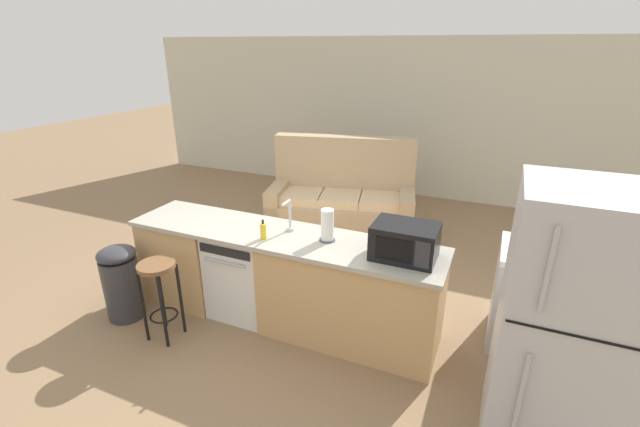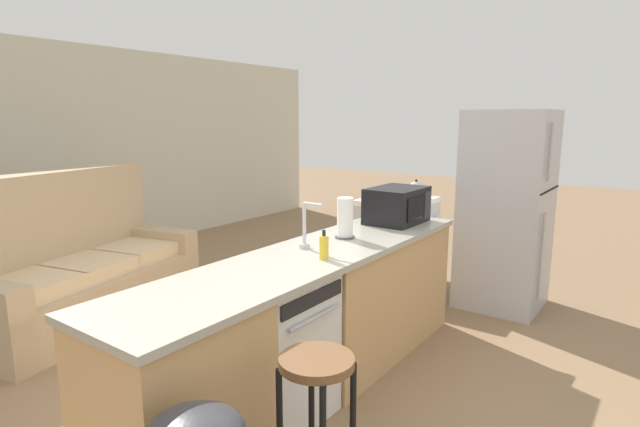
{
  "view_description": "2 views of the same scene",
  "coord_description": "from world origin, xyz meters",
  "px_view_note": "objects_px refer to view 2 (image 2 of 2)",
  "views": [
    {
      "loc": [
        1.86,
        -3.04,
        2.48
      ],
      "look_at": [
        0.29,
        0.57,
        0.91
      ],
      "focal_mm": 24.0,
      "sensor_mm": 36.0,
      "label": 1
    },
    {
      "loc": [
        -2.25,
        -1.79,
        1.72
      ],
      "look_at": [
        0.62,
        0.28,
        1.04
      ],
      "focal_mm": 28.0,
      "sensor_mm": 36.0,
      "label": 2
    }
  ],
  "objects_px": {
    "bar_stool": "(317,402)",
    "couch": "(74,274)",
    "dishwasher": "(272,348)",
    "kettle": "(416,189)",
    "soap_bottle": "(324,247)",
    "stove_range": "(396,241)",
    "refrigerator": "(506,210)",
    "paper_towel_roll": "(345,218)",
    "microwave": "(397,205)"
  },
  "relations": [
    {
      "from": "stove_range",
      "to": "paper_towel_roll",
      "type": "xyz_separation_m",
      "value": [
        -1.76,
        -0.5,
        0.59
      ]
    },
    {
      "from": "soap_bottle",
      "to": "dishwasher",
      "type": "bearing_deg",
      "value": 155.95
    },
    {
      "from": "refrigerator",
      "to": "kettle",
      "type": "relative_size",
      "value": 8.72
    },
    {
      "from": "kettle",
      "to": "paper_towel_roll",
      "type": "bearing_deg",
      "value": -169.09
    },
    {
      "from": "dishwasher",
      "to": "refrigerator",
      "type": "height_order",
      "value": "refrigerator"
    },
    {
      "from": "paper_towel_roll",
      "to": "couch",
      "type": "relative_size",
      "value": 0.13
    },
    {
      "from": "stove_range",
      "to": "bar_stool",
      "type": "bearing_deg",
      "value": -158.57
    },
    {
      "from": "dishwasher",
      "to": "refrigerator",
      "type": "xyz_separation_m",
      "value": [
        2.6,
        -0.55,
        0.47
      ]
    },
    {
      "from": "bar_stool",
      "to": "couch",
      "type": "bearing_deg",
      "value": 79.52
    },
    {
      "from": "dishwasher",
      "to": "bar_stool",
      "type": "xyz_separation_m",
      "value": [
        -0.45,
        -0.65,
        0.11
      ]
    },
    {
      "from": "dishwasher",
      "to": "bar_stool",
      "type": "distance_m",
      "value": 0.8
    },
    {
      "from": "dishwasher",
      "to": "refrigerator",
      "type": "bearing_deg",
      "value": -11.93
    },
    {
      "from": "stove_range",
      "to": "soap_bottle",
      "type": "height_order",
      "value": "soap_bottle"
    },
    {
      "from": "paper_towel_roll",
      "to": "soap_bottle",
      "type": "distance_m",
      "value": 0.56
    },
    {
      "from": "kettle",
      "to": "microwave",
      "type": "bearing_deg",
      "value": -161.32
    },
    {
      "from": "refrigerator",
      "to": "microwave",
      "type": "xyz_separation_m",
      "value": [
        -1.09,
        0.55,
        0.15
      ]
    },
    {
      "from": "bar_stool",
      "to": "dishwasher",
      "type": "bearing_deg",
      "value": 55.2
    },
    {
      "from": "soap_bottle",
      "to": "microwave",
      "type": "bearing_deg",
      "value": 6.63
    },
    {
      "from": "microwave",
      "to": "couch",
      "type": "bearing_deg",
      "value": 120.75
    },
    {
      "from": "stove_range",
      "to": "bar_stool",
      "type": "xyz_separation_m",
      "value": [
        -3.05,
        -1.2,
        0.08
      ]
    },
    {
      "from": "refrigerator",
      "to": "bar_stool",
      "type": "distance_m",
      "value": 3.07
    },
    {
      "from": "soap_bottle",
      "to": "bar_stool",
      "type": "relative_size",
      "value": 0.24
    },
    {
      "from": "microwave",
      "to": "kettle",
      "type": "bearing_deg",
      "value": 18.68
    },
    {
      "from": "stove_range",
      "to": "paper_towel_roll",
      "type": "height_order",
      "value": "paper_towel_roll"
    },
    {
      "from": "kettle",
      "to": "couch",
      "type": "xyz_separation_m",
      "value": [
        -2.66,
        1.94,
        -0.59
      ]
    },
    {
      "from": "bar_stool",
      "to": "couch",
      "type": "height_order",
      "value": "couch"
    },
    {
      "from": "kettle",
      "to": "bar_stool",
      "type": "xyz_separation_m",
      "value": [
        -3.22,
        -1.07,
        -0.45
      ]
    },
    {
      "from": "microwave",
      "to": "soap_bottle",
      "type": "bearing_deg",
      "value": -173.37
    },
    {
      "from": "bar_stool",
      "to": "microwave",
      "type": "bearing_deg",
      "value": 18.24
    },
    {
      "from": "dishwasher",
      "to": "kettle",
      "type": "height_order",
      "value": "kettle"
    },
    {
      "from": "stove_range",
      "to": "couch",
      "type": "xyz_separation_m",
      "value": [
        -2.49,
        1.82,
        -0.06
      ]
    },
    {
      "from": "stove_range",
      "to": "paper_towel_roll",
      "type": "relative_size",
      "value": 3.19
    },
    {
      "from": "dishwasher",
      "to": "microwave",
      "type": "bearing_deg",
      "value": -0.05
    },
    {
      "from": "soap_bottle",
      "to": "paper_towel_roll",
      "type": "bearing_deg",
      "value": 20.14
    },
    {
      "from": "refrigerator",
      "to": "paper_towel_roll",
      "type": "xyz_separation_m",
      "value": [
        -1.76,
        0.6,
        0.14
      ]
    },
    {
      "from": "refrigerator",
      "to": "microwave",
      "type": "bearing_deg",
      "value": 153.21
    },
    {
      "from": "refrigerator",
      "to": "dishwasher",
      "type": "bearing_deg",
      "value": 168.07
    },
    {
      "from": "dishwasher",
      "to": "soap_bottle",
      "type": "relative_size",
      "value": 4.77
    },
    {
      "from": "dishwasher",
      "to": "bar_stool",
      "type": "bearing_deg",
      "value": -124.8
    },
    {
      "from": "microwave",
      "to": "dishwasher",
      "type": "bearing_deg",
      "value": 179.95
    },
    {
      "from": "microwave",
      "to": "paper_towel_roll",
      "type": "relative_size",
      "value": 1.77
    },
    {
      "from": "refrigerator",
      "to": "bar_stool",
      "type": "xyz_separation_m",
      "value": [
        -3.05,
        -0.1,
        -0.36
      ]
    },
    {
      "from": "soap_bottle",
      "to": "bar_stool",
      "type": "height_order",
      "value": "soap_bottle"
    },
    {
      "from": "bar_stool",
      "to": "stove_range",
      "type": "bearing_deg",
      "value": 21.43
    },
    {
      "from": "refrigerator",
      "to": "paper_towel_roll",
      "type": "height_order",
      "value": "refrigerator"
    },
    {
      "from": "stove_range",
      "to": "microwave",
      "type": "bearing_deg",
      "value": -153.15
    },
    {
      "from": "dishwasher",
      "to": "soap_bottle",
      "type": "height_order",
      "value": "soap_bottle"
    },
    {
      "from": "stove_range",
      "to": "kettle",
      "type": "distance_m",
      "value": 0.57
    },
    {
      "from": "kettle",
      "to": "dishwasher",
      "type": "bearing_deg",
      "value": -171.32
    },
    {
      "from": "microwave",
      "to": "bar_stool",
      "type": "relative_size",
      "value": 0.68
    }
  ]
}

